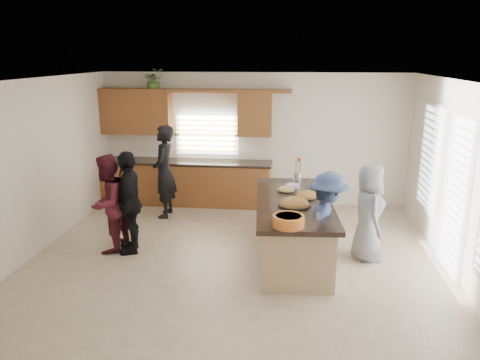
# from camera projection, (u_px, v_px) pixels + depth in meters

# --- Properties ---
(floor) EXTENTS (6.50, 6.50, 0.00)m
(floor) POSITION_uv_depth(u_px,v_px,m) (236.00, 258.00, 7.51)
(floor) COLOR beige
(floor) RESTS_ON ground
(room_shell) EXTENTS (6.52, 6.02, 2.81)m
(room_shell) POSITION_uv_depth(u_px,v_px,m) (235.00, 141.00, 7.01)
(room_shell) COLOR silver
(room_shell) RESTS_ON ground
(back_cabinetry) EXTENTS (4.08, 0.66, 2.46)m
(back_cabinetry) POSITION_uv_depth(u_px,v_px,m) (184.00, 162.00, 10.06)
(back_cabinetry) COLOR brown
(back_cabinetry) RESTS_ON ground
(right_wall_glazing) EXTENTS (0.06, 4.00, 2.25)m
(right_wall_glazing) POSITION_uv_depth(u_px,v_px,m) (458.00, 186.00, 6.66)
(right_wall_glazing) COLOR white
(right_wall_glazing) RESTS_ON ground
(island) EXTENTS (1.34, 2.78, 0.95)m
(island) POSITION_uv_depth(u_px,v_px,m) (293.00, 230.00, 7.44)
(island) COLOR tan
(island) RESTS_ON ground
(platter_front) EXTENTS (0.49, 0.49, 0.20)m
(platter_front) POSITION_uv_depth(u_px,v_px,m) (294.00, 204.00, 7.03)
(platter_front) COLOR black
(platter_front) RESTS_ON island
(platter_mid) EXTENTS (0.40, 0.40, 0.16)m
(platter_mid) POSITION_uv_depth(u_px,v_px,m) (307.00, 196.00, 7.44)
(platter_mid) COLOR black
(platter_mid) RESTS_ON island
(platter_back) EXTENTS (0.31, 0.31, 0.12)m
(platter_back) POSITION_uv_depth(u_px,v_px,m) (286.00, 190.00, 7.77)
(platter_back) COLOR black
(platter_back) RESTS_ON island
(salad_bowl) EXTENTS (0.42, 0.42, 0.15)m
(salad_bowl) POSITION_uv_depth(u_px,v_px,m) (289.00, 220.00, 6.17)
(salad_bowl) COLOR orange
(salad_bowl) RESTS_ON island
(clear_cup) EXTENTS (0.07, 0.07, 0.10)m
(clear_cup) POSITION_uv_depth(u_px,v_px,m) (318.00, 217.00, 6.41)
(clear_cup) COLOR white
(clear_cup) RESTS_ON island
(plate_stack) EXTENTS (0.22, 0.22, 0.05)m
(plate_stack) POSITION_uv_depth(u_px,v_px,m) (292.00, 186.00, 8.01)
(plate_stack) COLOR #CD9AE0
(plate_stack) RESTS_ON island
(flower_vase) EXTENTS (0.14, 0.14, 0.45)m
(flower_vase) POSITION_uv_depth(u_px,v_px,m) (298.00, 169.00, 8.29)
(flower_vase) COLOR silver
(flower_vase) RESTS_ON island
(potted_plant) EXTENTS (0.52, 0.49, 0.47)m
(potted_plant) POSITION_uv_depth(u_px,v_px,m) (155.00, 80.00, 9.76)
(potted_plant) COLOR #467E32
(potted_plant) RESTS_ON back_cabinetry
(woman_left_back) EXTENTS (0.48, 0.69, 1.84)m
(woman_left_back) POSITION_uv_depth(u_px,v_px,m) (164.00, 172.00, 9.21)
(woman_left_back) COLOR black
(woman_left_back) RESTS_ON ground
(woman_left_mid) EXTENTS (0.72, 0.87, 1.62)m
(woman_left_mid) POSITION_uv_depth(u_px,v_px,m) (108.00, 204.00, 7.59)
(woman_left_mid) COLOR #571A29
(woman_left_mid) RESTS_ON ground
(woman_left_front) EXTENTS (0.66, 1.06, 1.69)m
(woman_left_front) POSITION_uv_depth(u_px,v_px,m) (129.00, 202.00, 7.56)
(woman_left_front) COLOR black
(woman_left_front) RESTS_ON ground
(woman_right_back) EXTENTS (0.82, 1.13, 1.56)m
(woman_right_back) POSITION_uv_depth(u_px,v_px,m) (327.00, 225.00, 6.72)
(woman_right_back) COLOR #364876
(woman_right_back) RESTS_ON ground
(woman_right_front) EXTENTS (0.57, 0.80, 1.53)m
(woman_right_front) POSITION_uv_depth(u_px,v_px,m) (369.00, 213.00, 7.29)
(woman_right_front) COLOR slate
(woman_right_front) RESTS_ON ground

